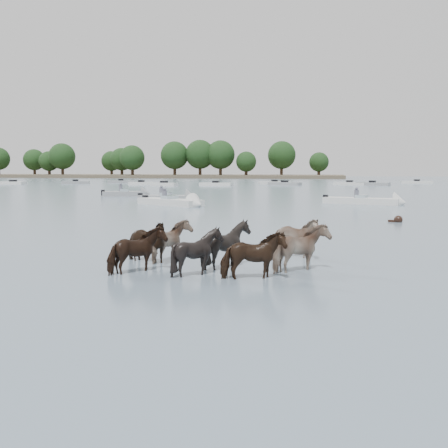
# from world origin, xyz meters

# --- Properties ---
(ground) EXTENTS (400.00, 400.00, 0.00)m
(ground) POSITION_xyz_m (0.00, 0.00, 0.00)
(ground) COLOR slate
(ground) RESTS_ON ground
(shoreline) EXTENTS (160.00, 30.00, 1.00)m
(shoreline) POSITION_xyz_m (-70.00, 150.00, 0.50)
(shoreline) COLOR #4C4233
(shoreline) RESTS_ON ground
(pony_herd) EXTENTS (6.19, 4.46, 1.42)m
(pony_herd) POSITION_xyz_m (2.05, 0.76, 0.55)
(pony_herd) COLOR black
(pony_herd) RESTS_ON ground
(swimming_pony) EXTENTS (0.72, 0.44, 0.44)m
(swimming_pony) POSITION_xyz_m (8.50, 14.24, 0.10)
(swimming_pony) COLOR black
(swimming_pony) RESTS_ON ground
(motorboat_a) EXTENTS (5.30, 1.85, 1.92)m
(motorboat_a) POSITION_xyz_m (-8.05, 28.58, 0.23)
(motorboat_a) COLOR gray
(motorboat_a) RESTS_ON ground
(motorboat_b) EXTENTS (6.28, 4.63, 1.92)m
(motorboat_b) POSITION_xyz_m (-6.12, 23.14, 0.22)
(motorboat_b) COLOR silver
(motorboat_b) RESTS_ON ground
(motorboat_c) EXTENTS (6.48, 3.42, 1.92)m
(motorboat_c) POSITION_xyz_m (8.36, 27.69, 0.22)
(motorboat_c) COLOR silver
(motorboat_c) RESTS_ON ground
(motorboat_f) EXTENTS (5.01, 3.12, 1.92)m
(motorboat_f) POSITION_xyz_m (-14.77, 35.30, 0.23)
(motorboat_f) COLOR gray
(motorboat_f) RESTS_ON ground
(distant_flotilla) EXTENTS (109.39, 24.29, 0.93)m
(distant_flotilla) POSITION_xyz_m (-0.22, 75.64, 0.26)
(distant_flotilla) COLOR silver
(distant_flotilla) RESTS_ON ground
(treeline) EXTENTS (146.77, 22.22, 12.42)m
(treeline) POSITION_xyz_m (-65.32, 148.20, 6.74)
(treeline) COLOR #382619
(treeline) RESTS_ON ground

